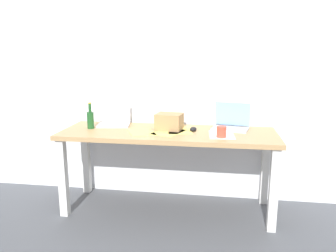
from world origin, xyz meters
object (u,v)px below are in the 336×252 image
at_px(desk, 168,142).
at_px(computer_mouse, 193,129).
at_px(laptop_right, 231,123).
at_px(coffee_mug, 221,132).
at_px(beer_bottle, 90,119).
at_px(laptop_left, 114,121).
at_px(cardboard_box, 169,122).

height_order(desk, computer_mouse, computer_mouse).
xyz_separation_m(laptop_right, computer_mouse, (-0.34, -0.13, -0.04)).
height_order(computer_mouse, coffee_mug, coffee_mug).
bearing_deg(beer_bottle, coffee_mug, -7.66).
xyz_separation_m(computer_mouse, coffee_mug, (0.25, -0.20, 0.03)).
xyz_separation_m(laptop_left, cardboard_box, (0.56, -0.11, 0.03)).
height_order(laptop_right, cardboard_box, laptop_right).
xyz_separation_m(beer_bottle, cardboard_box, (0.73, 0.06, -0.01)).
relative_size(computer_mouse, cardboard_box, 0.43).
bearing_deg(laptop_right, desk, -162.31).
relative_size(laptop_right, computer_mouse, 3.60).
xyz_separation_m(desk, laptop_right, (0.56, 0.18, 0.16)).
relative_size(laptop_left, laptop_right, 0.92).
distance_m(beer_bottle, cardboard_box, 0.73).
xyz_separation_m(computer_mouse, cardboard_box, (-0.22, 0.02, 0.06)).
distance_m(computer_mouse, coffee_mug, 0.32).
distance_m(desk, laptop_right, 0.61).
relative_size(cardboard_box, coffee_mug, 2.43).
bearing_deg(desk, beer_bottle, 178.89).
bearing_deg(beer_bottle, cardboard_box, 4.45).
bearing_deg(laptop_right, coffee_mug, -105.20).
bearing_deg(laptop_right, computer_mouse, -159.67).
distance_m(laptop_left, coffee_mug, 1.08).
bearing_deg(coffee_mug, laptop_right, 74.80).
bearing_deg(laptop_left, laptop_right, 0.00).
bearing_deg(desk, laptop_right, 17.69).
bearing_deg(coffee_mug, computer_mouse, 141.18).
xyz_separation_m(desk, coffee_mug, (0.47, -0.15, 0.15)).
height_order(computer_mouse, cardboard_box, cardboard_box).
bearing_deg(cardboard_box, desk, -88.71).
bearing_deg(cardboard_box, laptop_left, 169.06).
bearing_deg(desk, cardboard_box, 91.29).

